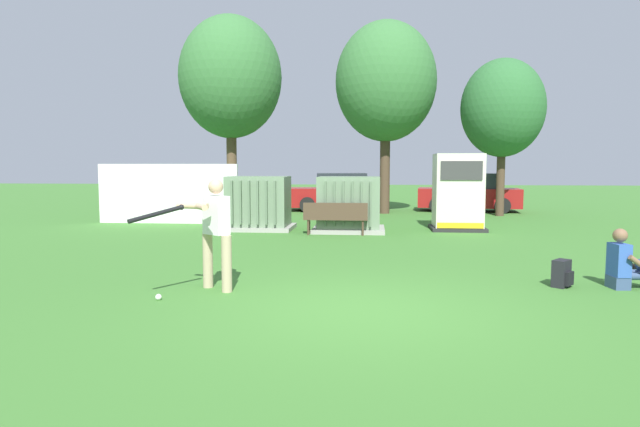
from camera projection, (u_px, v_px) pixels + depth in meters
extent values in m
plane|color=#3D752D|center=(364.00, 311.00, 7.29)|extent=(96.00, 96.00, 0.00)
cube|color=white|center=(168.00, 194.00, 18.25)|extent=(4.80, 0.12, 2.00)
cube|color=#9E9B93|center=(259.00, 227.00, 16.61)|extent=(2.10, 1.70, 0.12)
cube|color=slate|center=(259.00, 201.00, 16.54)|extent=(1.80, 1.40, 1.50)
cube|color=#5B7056|center=(232.00, 202.00, 15.84)|extent=(0.06, 0.12, 1.27)
cube|color=#5B7056|center=(240.00, 203.00, 15.82)|extent=(0.06, 0.12, 1.27)
cube|color=#5B7056|center=(249.00, 203.00, 15.80)|extent=(0.06, 0.12, 1.27)
cube|color=#5B7056|center=(258.00, 203.00, 15.77)|extent=(0.06, 0.12, 1.27)
cube|color=#5B7056|center=(266.00, 203.00, 15.75)|extent=(0.06, 0.12, 1.27)
cube|color=#5B7056|center=(275.00, 203.00, 15.72)|extent=(0.06, 0.12, 1.27)
cube|color=#9E9B93|center=(349.00, 229.00, 16.08)|extent=(2.10, 1.70, 0.12)
cube|color=slate|center=(349.00, 202.00, 16.01)|extent=(1.80, 1.40, 1.50)
cube|color=#5B7056|center=(325.00, 204.00, 15.32)|extent=(0.06, 0.12, 1.27)
cube|color=#5B7056|center=(334.00, 204.00, 15.29)|extent=(0.06, 0.12, 1.27)
cube|color=#5B7056|center=(343.00, 204.00, 15.27)|extent=(0.06, 0.12, 1.27)
cube|color=#5B7056|center=(352.00, 204.00, 15.24)|extent=(0.06, 0.12, 1.27)
cube|color=#5B7056|center=(361.00, 204.00, 15.22)|extent=(0.06, 0.12, 1.27)
cube|color=#5B7056|center=(370.00, 204.00, 15.20)|extent=(0.06, 0.12, 1.27)
cube|color=#262626|center=(457.00, 228.00, 16.45)|extent=(1.60, 1.40, 0.10)
cube|color=beige|center=(458.00, 190.00, 16.35)|extent=(1.40, 1.20, 2.20)
cube|color=#383838|center=(462.00, 170.00, 15.68)|extent=(1.19, 0.04, 0.55)
cube|color=yellow|center=(460.00, 226.00, 15.82)|extent=(1.33, 0.04, 0.16)
cube|color=#4C3828|center=(336.00, 219.00, 15.27)|extent=(1.80, 0.41, 0.05)
cube|color=#4C3828|center=(335.00, 211.00, 15.07)|extent=(1.80, 0.05, 0.44)
cylinder|color=#4C3828|center=(309.00, 226.00, 15.50)|extent=(0.06, 0.06, 0.42)
cylinder|color=#4C3828|center=(363.00, 227.00, 15.36)|extent=(0.06, 0.06, 0.42)
cylinder|color=#4C3828|center=(308.00, 227.00, 15.22)|extent=(0.06, 0.06, 0.42)
cylinder|color=#4C3828|center=(363.00, 228.00, 15.08)|extent=(0.06, 0.06, 0.42)
cylinder|color=tan|center=(227.00, 264.00, 8.35)|extent=(0.16, 0.16, 0.88)
cylinder|color=tan|center=(208.00, 260.00, 8.67)|extent=(0.16, 0.16, 0.88)
cube|color=white|center=(216.00, 215.00, 8.44)|extent=(0.46, 0.43, 0.60)
sphere|color=#DBAD89|center=(216.00, 187.00, 8.40)|extent=(0.23, 0.23, 0.23)
cylinder|color=#DBAD89|center=(199.00, 207.00, 8.09)|extent=(0.38, 0.50, 0.09)
cylinder|color=#DBAD89|center=(192.00, 206.00, 8.21)|extent=(0.54, 0.24, 0.09)
cylinder|color=black|center=(156.00, 214.00, 7.65)|extent=(0.56, 0.72, 0.21)
sphere|color=black|center=(181.00, 207.00, 7.96)|extent=(0.08, 0.08, 0.08)
sphere|color=white|center=(158.00, 297.00, 7.87)|extent=(0.09, 0.09, 0.09)
cube|color=#384C75|center=(618.00, 282.00, 8.63)|extent=(0.28, 0.36, 0.20)
cube|color=#3359B2|center=(619.00, 260.00, 8.59)|extent=(0.26, 0.38, 0.52)
sphere|color=brown|center=(620.00, 235.00, 8.56)|extent=(0.22, 0.22, 0.22)
cylinder|color=#384C75|center=(629.00, 273.00, 8.72)|extent=(0.46, 0.18, 0.13)
cylinder|color=#384C75|center=(636.00, 276.00, 8.52)|extent=(0.46, 0.18, 0.13)
cylinder|color=brown|center=(624.00, 260.00, 8.83)|extent=(0.42, 0.12, 0.32)
cube|color=black|center=(561.00, 273.00, 8.72)|extent=(0.36, 0.37, 0.44)
cube|color=black|center=(569.00, 279.00, 8.64)|extent=(0.19, 0.21, 0.22)
cylinder|color=brown|center=(232.00, 170.00, 23.00)|extent=(0.43, 0.43, 3.47)
ellipsoid|color=#387038|center=(231.00, 77.00, 22.66)|extent=(4.28, 4.28, 5.08)
cylinder|color=#4C3828|center=(385.00, 173.00, 21.96)|extent=(0.40, 0.40, 3.26)
ellipsoid|color=#387038|center=(386.00, 81.00, 21.63)|extent=(4.02, 4.02, 4.77)
cylinder|color=#4C3828|center=(500.00, 183.00, 20.92)|extent=(0.31, 0.31, 2.55)
ellipsoid|color=#2D6633|center=(503.00, 108.00, 20.66)|extent=(3.14, 3.14, 3.73)
cube|color=maroon|center=(338.00, 197.00, 23.43)|extent=(4.34, 2.07, 0.80)
cube|color=#262B33|center=(341.00, 181.00, 23.36)|extent=(2.23, 1.74, 0.64)
cylinder|color=black|center=(307.00, 205.00, 22.61)|extent=(0.66, 0.28, 0.64)
cylinder|color=black|center=(308.00, 202.00, 24.30)|extent=(0.66, 0.28, 0.64)
cylinder|color=black|center=(370.00, 205.00, 22.60)|extent=(0.66, 0.28, 0.64)
cylinder|color=black|center=(366.00, 202.00, 24.29)|extent=(0.66, 0.28, 0.64)
cube|color=maroon|center=(468.00, 198.00, 23.09)|extent=(4.37, 2.17, 0.80)
cube|color=#262B33|center=(472.00, 181.00, 22.99)|extent=(2.26, 1.79, 0.64)
cylinder|color=black|center=(437.00, 205.00, 22.55)|extent=(0.66, 0.29, 0.64)
cylinder|color=black|center=(437.00, 202.00, 24.21)|extent=(0.66, 0.29, 0.64)
cylinder|color=black|center=(503.00, 206.00, 22.01)|extent=(0.66, 0.29, 0.64)
cylinder|color=black|center=(498.00, 203.00, 23.67)|extent=(0.66, 0.29, 0.64)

